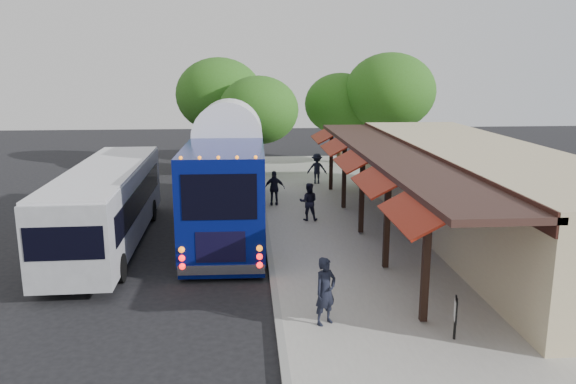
# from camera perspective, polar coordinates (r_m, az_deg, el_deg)

# --- Properties ---
(ground) EXTENTS (90.00, 90.00, 0.00)m
(ground) POSITION_cam_1_polar(r_m,az_deg,el_deg) (18.46, -1.78, -8.57)
(ground) COLOR black
(ground) RESTS_ON ground
(sidewalk) EXTENTS (10.00, 40.00, 0.15)m
(sidewalk) POSITION_cam_1_polar(r_m,az_deg,el_deg) (22.92, 10.38, -4.31)
(sidewalk) COLOR #9E9B93
(sidewalk) RESTS_ON ground
(curb) EXTENTS (0.20, 40.00, 0.16)m
(curb) POSITION_cam_1_polar(r_m,az_deg,el_deg) (22.21, -2.12, -4.66)
(curb) COLOR gray
(curb) RESTS_ON ground
(station_shelter) EXTENTS (8.15, 20.00, 3.60)m
(station_shelter) POSITION_cam_1_polar(r_m,az_deg,el_deg) (23.57, 18.53, 0.15)
(station_shelter) COLOR tan
(station_shelter) RESTS_ON ground
(coach_bus) EXTENTS (3.03, 13.32, 4.24)m
(coach_bus) POSITION_cam_1_polar(r_m,az_deg,el_deg) (23.69, -5.99, 1.86)
(coach_bus) COLOR navy
(coach_bus) RESTS_ON ground
(city_bus) EXTENTS (2.70, 11.28, 3.02)m
(city_bus) POSITION_cam_1_polar(r_m,az_deg,el_deg) (22.17, -17.86, -1.04)
(city_bus) COLOR gray
(city_bus) RESTS_ON ground
(ped_a) EXTENTS (0.78, 0.72, 1.79)m
(ped_a) POSITION_cam_1_polar(r_m,az_deg,el_deg) (14.63, 3.82, -10.02)
(ped_a) COLOR black
(ped_a) RESTS_ON sidewalk
(ped_b) EXTENTS (0.87, 0.71, 1.64)m
(ped_b) POSITION_cam_1_polar(r_m,az_deg,el_deg) (24.23, 2.10, -0.99)
(ped_b) COLOR black
(ped_b) RESTS_ON sidewalk
(ped_c) EXTENTS (0.99, 0.42, 1.67)m
(ped_c) POSITION_cam_1_polar(r_m,az_deg,el_deg) (26.84, -1.38, 0.39)
(ped_c) COLOR black
(ped_c) RESTS_ON sidewalk
(ped_d) EXTENTS (1.19, 0.78, 1.72)m
(ped_d) POSITION_cam_1_polar(r_m,az_deg,el_deg) (31.96, 2.96, 2.40)
(ped_d) COLOR black
(ped_d) RESTS_ON sidewalk
(sign_board) EXTENTS (0.19, 0.47, 1.06)m
(sign_board) POSITION_cam_1_polar(r_m,az_deg,el_deg) (14.47, 16.68, -11.58)
(sign_board) COLOR black
(sign_board) RESTS_ON sidewalk
(tree_left) EXTENTS (4.82, 4.82, 6.17)m
(tree_left) POSITION_cam_1_polar(r_m,az_deg,el_deg) (34.11, -2.99, 8.29)
(tree_left) COLOR #382314
(tree_left) RESTS_ON ground
(tree_mid) EXTENTS (4.90, 4.90, 6.28)m
(tree_mid) POSITION_cam_1_polar(r_m,az_deg,el_deg) (39.11, 5.33, 8.92)
(tree_mid) COLOR #382314
(tree_mid) RESTS_ON ground
(tree_right) EXTENTS (5.94, 5.94, 7.60)m
(tree_right) POSITION_cam_1_polar(r_m,az_deg,el_deg) (37.91, 10.33, 9.99)
(tree_right) COLOR #382314
(tree_right) RESTS_ON ground
(tree_far) EXTENTS (5.69, 5.69, 7.29)m
(tree_far) POSITION_cam_1_polar(r_m,az_deg,el_deg) (37.66, -7.01, 9.77)
(tree_far) COLOR #382314
(tree_far) RESTS_ON ground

